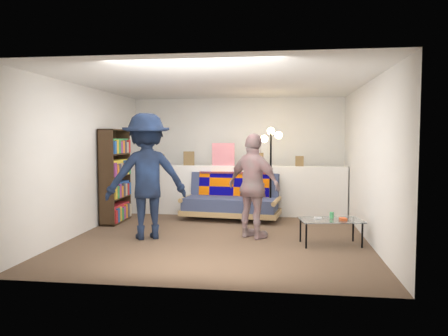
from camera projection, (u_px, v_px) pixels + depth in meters
name	position (u px, v px, depth m)	size (l,w,h in m)	color
ground	(221.00, 235.00, 6.99)	(5.00, 5.00, 0.00)	brown
room_shell	(225.00, 131.00, 7.34)	(4.60, 5.05, 2.45)	silver
half_wall_ledge	(233.00, 191.00, 8.73)	(4.45, 0.15, 1.00)	silver
ledge_decor	(222.00, 157.00, 8.69)	(2.97, 0.02, 0.45)	brown
futon_sofa	(232.00, 200.00, 8.33)	(1.92, 1.08, 0.79)	#A27F4F
bookshelf	(115.00, 179.00, 8.02)	(0.29, 0.86, 1.71)	#311E10
coffee_table	(331.00, 221.00, 6.33)	(0.96, 0.63, 0.46)	black
floor_lamp	(271.00, 154.00, 8.21)	(0.41, 0.33, 1.75)	black
person_left	(147.00, 176.00, 6.72)	(1.25, 0.72, 1.93)	black
person_right	(254.00, 186.00, 6.73)	(0.95, 0.40, 1.63)	tan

